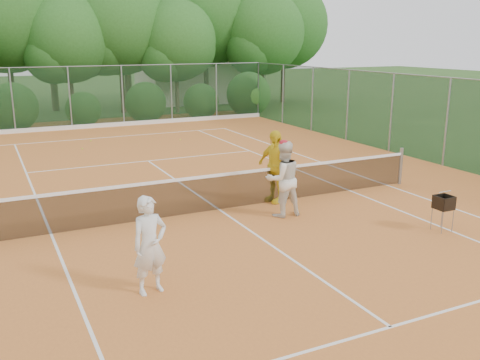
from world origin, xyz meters
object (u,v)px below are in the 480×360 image
player_yellow (275,166)px  ball_hopper (444,203)px  player_white (150,245)px  player_center_grp (283,179)px

player_yellow → ball_hopper: player_yellow is taller
player_white → player_yellow: (4.53, 3.73, 0.11)m
ball_hopper → player_yellow: bearing=118.9°
player_center_grp → ball_hopper: 3.72m
ball_hopper → player_center_grp: bearing=133.6°
player_white → player_center_grp: (4.13, 2.61, 0.08)m
player_center_grp → player_yellow: size_ratio=0.98×
player_yellow → ball_hopper: (2.31, -3.65, -0.32)m
player_white → player_yellow: size_ratio=0.89×
player_yellow → ball_hopper: 4.33m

